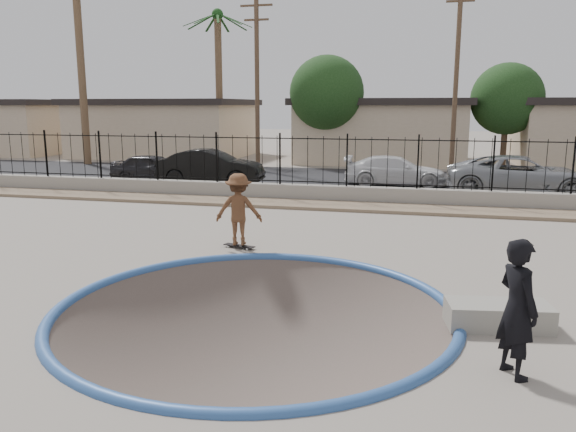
# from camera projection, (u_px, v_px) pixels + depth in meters

# --- Properties ---
(ground) EXTENTS (120.00, 120.00, 2.20)m
(ground) POSITION_uv_depth(u_px,v_px,m) (352.00, 223.00, 22.36)
(ground) COLOR slate
(ground) RESTS_ON ground
(bowl_pit) EXTENTS (6.84, 6.84, 1.80)m
(bowl_pit) POSITION_uv_depth(u_px,v_px,m) (255.00, 309.00, 9.76)
(bowl_pit) COLOR #493D38
(bowl_pit) RESTS_ON ground
(coping_ring) EXTENTS (7.04, 7.04, 0.20)m
(coping_ring) POSITION_uv_depth(u_px,v_px,m) (255.00, 309.00, 9.76)
(coping_ring) COLOR #2D5495
(coping_ring) RESTS_ON ground
(rock_strip) EXTENTS (42.00, 1.60, 0.11)m
(rock_strip) POSITION_uv_depth(u_px,v_px,m) (342.00, 206.00, 19.47)
(rock_strip) COLOR #8E775D
(rock_strip) RESTS_ON ground
(retaining_wall) EXTENTS (42.00, 0.45, 0.60)m
(retaining_wall) POSITION_uv_depth(u_px,v_px,m) (346.00, 194.00, 20.47)
(retaining_wall) COLOR gray
(retaining_wall) RESTS_ON ground
(fence) EXTENTS (40.00, 0.04, 1.80)m
(fence) POSITION_uv_depth(u_px,v_px,m) (347.00, 162.00, 20.24)
(fence) COLOR black
(fence) RESTS_ON retaining_wall
(street) EXTENTS (90.00, 8.00, 0.04)m
(street) POSITION_uv_depth(u_px,v_px,m) (366.00, 179.00, 26.91)
(street) COLOR black
(street) RESTS_ON ground
(house_west_far) EXTENTS (10.60, 8.60, 3.90)m
(house_west_far) POSITION_uv_depth(u_px,v_px,m) (6.00, 126.00, 42.14)
(house_west_far) COLOR tan
(house_west_far) RESTS_ON ground
(house_west) EXTENTS (11.60, 8.60, 3.90)m
(house_west) POSITION_uv_depth(u_px,v_px,m) (165.00, 128.00, 39.09)
(house_west) COLOR tan
(house_west) RESTS_ON ground
(house_center) EXTENTS (10.60, 8.60, 3.90)m
(house_center) POSITION_uv_depth(u_px,v_px,m) (382.00, 130.00, 35.58)
(house_center) COLOR tan
(house_center) RESTS_ON ground
(palm_left) EXTENTS (2.30, 2.30, 11.30)m
(palm_left) POSITION_uv_depth(u_px,v_px,m) (78.00, 26.00, 32.21)
(palm_left) COLOR brown
(palm_left) RESTS_ON ground
(palm_mid) EXTENTS (2.30, 2.30, 9.30)m
(palm_mid) POSITION_uv_depth(u_px,v_px,m) (218.00, 53.00, 34.63)
(palm_mid) COLOR brown
(palm_mid) RESTS_ON ground
(utility_pole_left) EXTENTS (1.70, 0.24, 9.00)m
(utility_pole_left) POSITION_uv_depth(u_px,v_px,m) (257.00, 82.00, 29.31)
(utility_pole_left) COLOR #473323
(utility_pole_left) RESTS_ON ground
(utility_pole_mid) EXTENTS (1.70, 0.24, 9.50)m
(utility_pole_mid) POSITION_uv_depth(u_px,v_px,m) (456.00, 74.00, 26.92)
(utility_pole_mid) COLOR #473323
(utility_pole_mid) RESTS_ON ground
(street_tree_left) EXTENTS (4.32, 4.32, 6.36)m
(street_tree_left) POSITION_uv_depth(u_px,v_px,m) (327.00, 93.00, 32.52)
(street_tree_left) COLOR #473323
(street_tree_left) RESTS_ON ground
(street_tree_mid) EXTENTS (3.96, 3.96, 5.83)m
(street_tree_mid) POSITION_uv_depth(u_px,v_px,m) (507.00, 99.00, 31.19)
(street_tree_mid) COLOR #473323
(street_tree_mid) RESTS_ON ground
(skater) EXTENTS (1.24, 0.85, 1.77)m
(skater) POSITION_uv_depth(u_px,v_px,m) (239.00, 213.00, 13.79)
(skater) COLOR brown
(skater) RESTS_ON ground
(skateboard) EXTENTS (0.86, 0.42, 0.07)m
(skateboard) POSITION_uv_depth(u_px,v_px,m) (239.00, 246.00, 13.95)
(skateboard) COLOR black
(skateboard) RESTS_ON ground
(videographer) EXTENTS (0.71, 0.80, 1.85)m
(videographer) POSITION_uv_depth(u_px,v_px,m) (517.00, 308.00, 7.22)
(videographer) COLOR black
(videographer) RESTS_ON ground
(concrete_ledge) EXTENTS (1.69, 0.95, 0.40)m
(concrete_ledge) POSITION_uv_depth(u_px,v_px,m) (498.00, 315.00, 8.94)
(concrete_ledge) COLOR gray
(concrete_ledge) RESTS_ON ground
(car_a) EXTENTS (3.81, 1.54, 1.30)m
(car_a) POSITION_uv_depth(u_px,v_px,m) (153.00, 168.00, 25.56)
(car_a) COLOR black
(car_a) RESTS_ON street
(car_b) EXTENTS (4.80, 2.05, 1.54)m
(car_b) POSITION_uv_depth(u_px,v_px,m) (211.00, 167.00, 24.88)
(car_b) COLOR black
(car_b) RESTS_ON street
(car_c) EXTENTS (4.54, 2.09, 1.29)m
(car_c) POSITION_uv_depth(u_px,v_px,m) (395.00, 171.00, 24.52)
(car_c) COLOR white
(car_c) RESTS_ON street
(car_d) EXTENTS (5.56, 2.57, 1.54)m
(car_d) POSITION_uv_depth(u_px,v_px,m) (521.00, 176.00, 21.83)
(car_d) COLOR gray
(car_d) RESTS_ON street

